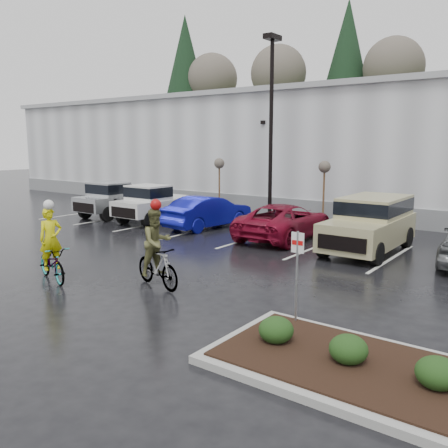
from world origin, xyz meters
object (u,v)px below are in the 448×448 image
Objects in this scene: fire_lane_sign at (297,267)px; suv_tan at (369,225)px; sapling_west at (219,166)px; car_red at (284,221)px; pickup_white at (161,202)px; sapling_mid at (324,170)px; car_blue at (208,212)px; lamppost at (271,110)px; pickup_silver at (121,199)px; cyclist_olive at (157,256)px; cyclist_hivis at (52,256)px.

suv_tan is (-1.38, 8.32, -0.38)m from fire_lane_sign.
car_red is at bearing -31.93° from sapling_west.
sapling_west is 0.62× the size of pickup_white.
sapling_mid is 0.68× the size of car_blue.
pickup_white is at bearing -102.08° from sapling_west.
lamppost is 9.64m from pickup_silver.
sapling_mid is at bearing -129.07° from car_blue.
cyclist_olive is at bearing -37.34° from pickup_silver.
sapling_west is at bearing 45.97° from pickup_silver.
cyclist_olive is (-4.63, 0.39, -0.49)m from fire_lane_sign.
pickup_silver is at bearing -134.03° from sapling_west.
lamppost is 1.77× the size of pickup_white.
lamppost is 3.64× the size of cyclist_olive.
cyclist_hivis is at bearing -172.51° from fire_lane_sign.
car_blue is 0.93× the size of suv_tan.
sapling_mid is (6.50, 0.00, 0.00)m from sapling_west.
sapling_mid is 0.62× the size of pickup_silver.
cyclist_olive reaches higher than fire_lane_sign.
car_blue is at bearing -59.47° from sapling_west.
suv_tan is (6.42, -3.48, -4.66)m from lamppost.
lamppost is 14.78m from fire_lane_sign.
sapling_mid reaches higher than fire_lane_sign.
fire_lane_sign is at bearing -34.96° from pickup_white.
pickup_silver is at bearing -159.15° from lamppost.
pickup_silver is at bearing -158.92° from sapling_mid.
car_blue is at bearing -117.70° from lamppost.
fire_lane_sign reaches higher than pickup_white.
cyclist_hivis is (8.04, -9.81, -0.23)m from pickup_silver.
cyclist_hivis is (0.18, -12.80, -4.94)m from lamppost.
pickup_white is 1.02× the size of suv_tan.
car_red is at bearing 1.63° from cyclist_hivis.
fire_lane_sign is 15.44m from pickup_white.
lamppost reaches higher than fire_lane_sign.
pickup_white is at bearing 4.47° from car_blue.
lamppost is at bearing -14.04° from sapling_west.
car_blue is at bearing -0.60° from pickup_silver.
pickup_white is 1.10× the size of car_blue.
cyclist_hivis is (-7.62, -1.00, -0.66)m from fire_lane_sign.
pickup_white is 11.06m from cyclist_hivis.
cyclist_hivis is at bearing -99.53° from sapling_mid.
fire_lane_sign is 10.11m from car_red.
cyclist_hivis is at bearing 106.67° from car_blue.
car_blue is (-1.61, -3.06, -4.91)m from lamppost.
suv_tan is at bearing -176.76° from car_blue.
cyclist_olive is (7.17, -12.41, -1.82)m from sapling_west.
lamppost is 7.37m from pickup_white.
sapling_mid is 8.53m from pickup_white.
suv_tan is 2.10× the size of cyclist_hivis.
fire_lane_sign is at bearing -66.68° from cyclist_hivis.
suv_tan is (11.26, -0.52, 0.05)m from pickup_white.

